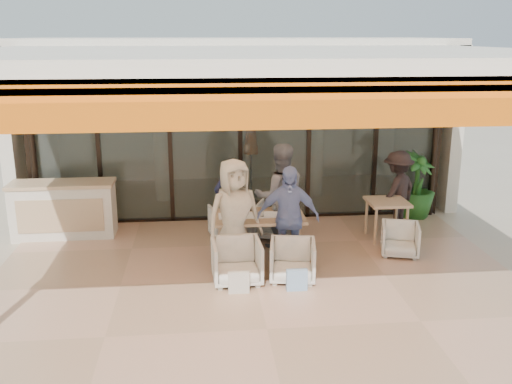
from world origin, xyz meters
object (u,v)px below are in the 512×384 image
chair_near_right (293,259)px  diner_grey (280,197)px  side_chair (400,238)px  diner_cream (234,216)px  diner_navy (231,205)px  host_counter (64,209)px  side_table (387,206)px  dining_table (258,218)px  standing_woman (397,191)px  diner_periwinkle (288,218)px  chair_far_left (230,221)px  chair_near_left (237,260)px  potted_palm (416,185)px  chair_far_right (276,219)px

chair_near_right → diner_grey: diner_grey is taller
side_chair → diner_cream: bearing=-157.6°
diner_navy → host_counter: bearing=-3.7°
host_counter → side_table: size_ratio=2.48×
dining_table → standing_woman: standing_woman is taller
dining_table → diner_navy: size_ratio=0.94×
dining_table → diner_periwinkle: diner_periwinkle is taller
chair_far_left → side_table: side_table is taller
side_chair → diner_grey: bearing=179.3°
diner_cream → diner_periwinkle: (0.84, -0.00, -0.06)m
chair_near_left → diner_navy: 1.47m
potted_palm → diner_grey: bearing=-154.7°
dining_table → chair_far_left: (-0.41, 0.94, -0.34)m
chair_near_left → diner_navy: (0.00, 1.40, 0.43)m
standing_woman → diner_periwinkle: bearing=-5.0°
chair_far_right → diner_periwinkle: diner_periwinkle is taller
chair_near_right → standing_woman: (2.30, 2.05, 0.43)m
host_counter → standing_woman: standing_woman is taller
host_counter → chair_far_right: 3.86m
chair_far_left → side_chair: bearing=146.6°
diner_periwinkle → side_chair: 2.05m
diner_navy → side_table: diner_navy is taller
diner_navy → diner_periwinkle: diner_periwinkle is taller
chair_near_right → potted_palm: 4.08m
chair_near_left → standing_woman: standing_woman is taller
diner_navy → side_chair: (2.80, -0.59, -0.49)m
diner_cream → diner_periwinkle: 0.84m
dining_table → side_chair: (2.38, -0.14, -0.38)m
diner_navy → standing_woman: bearing=-155.2°
diner_navy → diner_cream: (0.00, -0.90, 0.09)m
chair_near_right → diner_cream: size_ratio=0.38×
host_counter → chair_far_right: size_ratio=2.58×
chair_far_right → diner_periwinkle: 1.48m
diner_cream → potted_palm: 4.44m
chair_far_right → diner_cream: bearing=79.8°
chair_near_right → standing_woman: standing_woman is taller
chair_far_right → chair_near_left: (-0.84, -1.90, 0.01)m
chair_far_left → diner_grey: diner_grey is taller
chair_near_left → potted_palm: (3.79, 2.80, 0.31)m
potted_palm → chair_near_right: bearing=-136.6°
chair_near_right → side_chair: 2.12m
chair_near_left → chair_near_right: bearing=-2.9°
chair_far_left → side_chair: (2.80, -1.09, -0.03)m
chair_far_left → diner_cream: bearing=77.8°
host_counter → side_chair: 5.99m
diner_grey → standing_woman: bearing=-167.2°
standing_woman → side_table: bearing=15.8°
host_counter → diner_navy: diner_navy is taller
chair_far_left → chair_near_left: bearing=77.8°
chair_far_left → potted_palm: bearing=-178.9°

